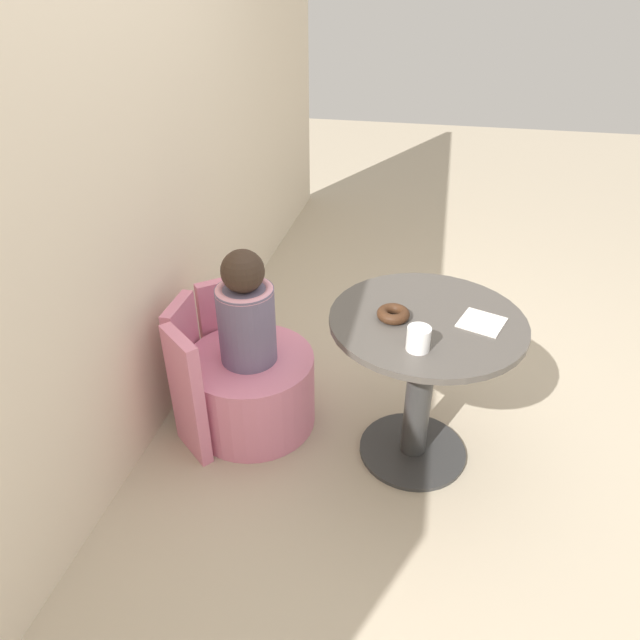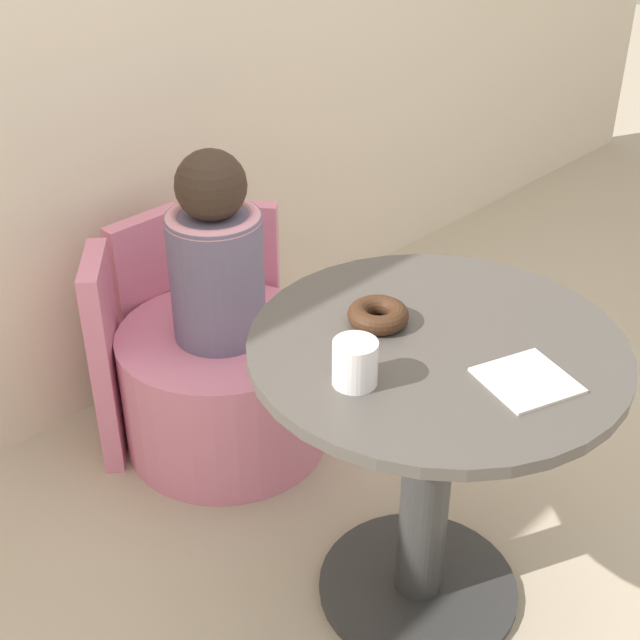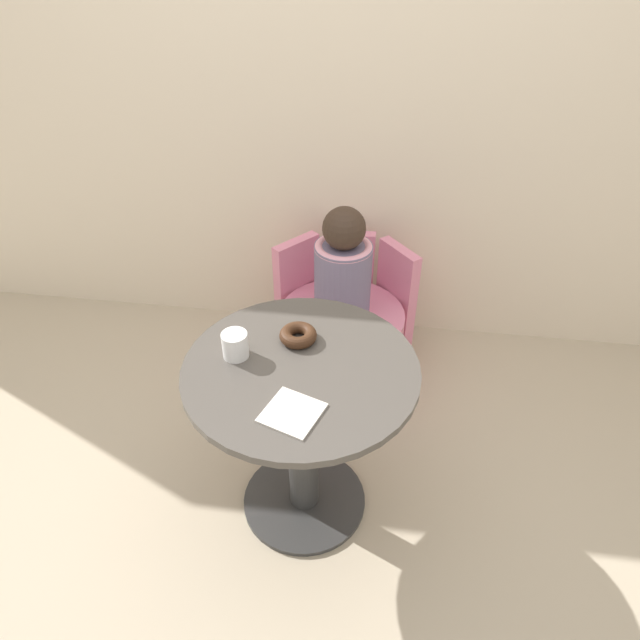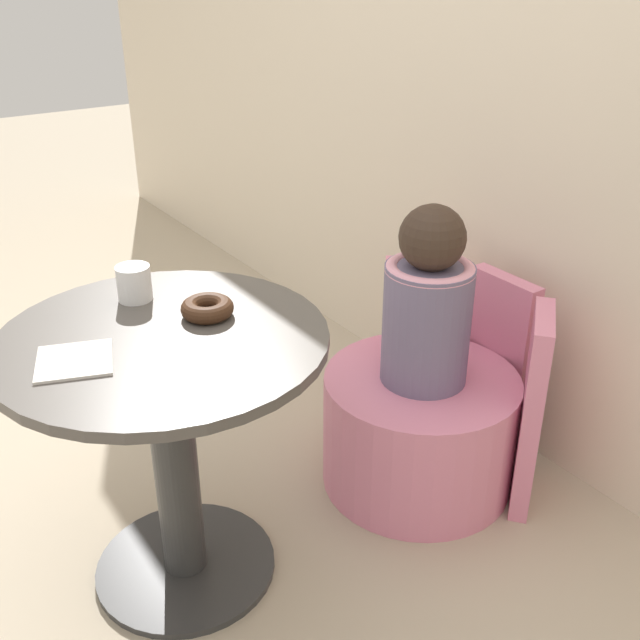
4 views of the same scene
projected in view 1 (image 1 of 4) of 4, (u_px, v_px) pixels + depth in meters
The scene contains 9 objects.
ground_plane at pixel (408, 461), 2.38m from camera, with size 12.00×12.00×0.00m, color #B7A88E.
back_wall at pixel (104, 158), 1.94m from camera, with size 6.00×0.06×2.40m.
round_table at pixel (424, 364), 2.18m from camera, with size 0.72×0.72×0.67m.
tub_chair at pixel (253, 390), 2.51m from camera, with size 0.55×0.55×0.35m.
booth_backrest at pixel (202, 362), 2.49m from camera, with size 0.65×0.24×0.58m.
child_figure at pixel (247, 312), 2.29m from camera, with size 0.24×0.24×0.50m.
donut at pixel (395, 314), 2.06m from camera, with size 0.12×0.12×0.04m.
cup at pixel (420, 339), 1.88m from camera, with size 0.08×0.08×0.08m.
paper_napkin at pixel (483, 322), 2.04m from camera, with size 0.19×0.19×0.01m.
Camera 1 is at (-1.74, 0.00, 1.76)m, focal length 32.00 mm.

